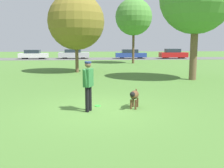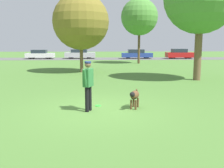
{
  "view_description": "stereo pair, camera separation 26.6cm",
  "coord_description": "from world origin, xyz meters",
  "px_view_note": "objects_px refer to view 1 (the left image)",
  "views": [
    {
      "loc": [
        -0.19,
        -8.82,
        2.3
      ],
      "look_at": [
        0.49,
        -0.0,
        0.9
      ],
      "focal_mm": 42.0,
      "sensor_mm": 36.0,
      "label": 1
    },
    {
      "loc": [
        0.08,
        -8.84,
        2.3
      ],
      "look_at": [
        0.49,
        -0.0,
        0.9
      ],
      "focal_mm": 42.0,
      "sensor_mm": 36.0,
      "label": 2
    }
  ],
  "objects_px": {
    "tree_far_right": "(134,17)",
    "parked_car_silver": "(74,54)",
    "person": "(88,82)",
    "parked_car_red": "(173,54)",
    "parked_car_white": "(33,54)",
    "dog": "(134,96)",
    "tree_mid_center": "(76,21)",
    "parked_car_blue": "(130,54)",
    "frisbee": "(98,106)"
  },
  "relations": [
    {
      "from": "tree_mid_center",
      "to": "person",
      "type": "bearing_deg",
      "value": -85.01
    },
    {
      "from": "frisbee",
      "to": "tree_mid_center",
      "type": "bearing_deg",
      "value": 96.92
    },
    {
      "from": "parked_car_silver",
      "to": "parked_car_white",
      "type": "bearing_deg",
      "value": -176.62
    },
    {
      "from": "tree_far_right",
      "to": "parked_car_white",
      "type": "bearing_deg",
      "value": 145.35
    },
    {
      "from": "frisbee",
      "to": "parked_car_white",
      "type": "bearing_deg",
      "value": 106.49
    },
    {
      "from": "parked_car_blue",
      "to": "parked_car_red",
      "type": "xyz_separation_m",
      "value": [
        6.22,
        -0.42,
        0.03
      ]
    },
    {
      "from": "person",
      "to": "parked_car_red",
      "type": "bearing_deg",
      "value": 1.75
    },
    {
      "from": "parked_car_silver",
      "to": "parked_car_blue",
      "type": "bearing_deg",
      "value": -0.8
    },
    {
      "from": "tree_far_right",
      "to": "parked_car_red",
      "type": "height_order",
      "value": "tree_far_right"
    },
    {
      "from": "tree_mid_center",
      "to": "parked_car_white",
      "type": "xyz_separation_m",
      "value": [
        -7.13,
        17.51,
        -3.24
      ]
    },
    {
      "from": "person",
      "to": "parked_car_white",
      "type": "xyz_separation_m",
      "value": [
        -8.17,
        29.38,
        -0.35
      ]
    },
    {
      "from": "person",
      "to": "parked_car_blue",
      "type": "height_order",
      "value": "person"
    },
    {
      "from": "dog",
      "to": "frisbee",
      "type": "bearing_deg",
      "value": -88.29
    },
    {
      "from": "tree_far_right",
      "to": "parked_car_blue",
      "type": "bearing_deg",
      "value": 83.53
    },
    {
      "from": "frisbee",
      "to": "parked_car_red",
      "type": "bearing_deg",
      "value": 67.59
    },
    {
      "from": "parked_car_blue",
      "to": "parked_car_white",
      "type": "bearing_deg",
      "value": -178.31
    },
    {
      "from": "tree_far_right",
      "to": "parked_car_blue",
      "type": "xyz_separation_m",
      "value": [
        1.01,
        8.91,
        -4.41
      ]
    },
    {
      "from": "dog",
      "to": "tree_far_right",
      "type": "height_order",
      "value": "tree_far_right"
    },
    {
      "from": "tree_far_right",
      "to": "parked_car_silver",
      "type": "xyz_separation_m",
      "value": [
        -7.21,
        9.16,
        -4.39
      ]
    },
    {
      "from": "parked_car_white",
      "to": "parked_car_silver",
      "type": "xyz_separation_m",
      "value": [
        5.69,
        0.24,
        0.03
      ]
    },
    {
      "from": "parked_car_silver",
      "to": "parked_car_red",
      "type": "relative_size",
      "value": 1.09
    },
    {
      "from": "tree_mid_center",
      "to": "tree_far_right",
      "type": "bearing_deg",
      "value": 56.13
    },
    {
      "from": "dog",
      "to": "frisbee",
      "type": "distance_m",
      "value": 1.42
    },
    {
      "from": "person",
      "to": "frisbee",
      "type": "bearing_deg",
      "value": -0.08
    },
    {
      "from": "dog",
      "to": "tree_mid_center",
      "type": "bearing_deg",
      "value": -146.88
    },
    {
      "from": "tree_far_right",
      "to": "tree_mid_center",
      "type": "relative_size",
      "value": 1.17
    },
    {
      "from": "person",
      "to": "tree_mid_center",
      "type": "relative_size",
      "value": 0.28
    },
    {
      "from": "person",
      "to": "parked_car_red",
      "type": "xyz_separation_m",
      "value": [
        11.96,
        28.95,
        -0.31
      ]
    },
    {
      "from": "parked_car_white",
      "to": "parked_car_blue",
      "type": "relative_size",
      "value": 0.88
    },
    {
      "from": "parked_car_red",
      "to": "tree_mid_center",
      "type": "bearing_deg",
      "value": -128.81
    },
    {
      "from": "person",
      "to": "parked_car_silver",
      "type": "height_order",
      "value": "person"
    },
    {
      "from": "parked_car_white",
      "to": "frisbee",
      "type": "bearing_deg",
      "value": -73.99
    },
    {
      "from": "tree_far_right",
      "to": "parked_car_silver",
      "type": "bearing_deg",
      "value": 128.21
    },
    {
      "from": "parked_car_blue",
      "to": "person",
      "type": "bearing_deg",
      "value": -99.34
    },
    {
      "from": "tree_far_right",
      "to": "parked_car_silver",
      "type": "relative_size",
      "value": 1.63
    },
    {
      "from": "dog",
      "to": "parked_car_red",
      "type": "distance_m",
      "value": 30.49
    },
    {
      "from": "parked_car_white",
      "to": "tree_mid_center",
      "type": "bearing_deg",
      "value": -68.31
    },
    {
      "from": "tree_far_right",
      "to": "dog",
      "type": "bearing_deg",
      "value": -98.82
    },
    {
      "from": "parked_car_silver",
      "to": "parked_car_blue",
      "type": "xyz_separation_m",
      "value": [
        8.22,
        -0.25,
        -0.02
      ]
    },
    {
      "from": "person",
      "to": "parked_car_red",
      "type": "relative_size",
      "value": 0.42
    },
    {
      "from": "dog",
      "to": "parked_car_red",
      "type": "xyz_separation_m",
      "value": [
        10.36,
        28.67,
        0.23
      ]
    },
    {
      "from": "dog",
      "to": "parked_car_red",
      "type": "bearing_deg",
      "value": -179.56
    },
    {
      "from": "parked_car_silver",
      "to": "dog",
      "type": "bearing_deg",
      "value": -81.14
    },
    {
      "from": "frisbee",
      "to": "parked_car_blue",
      "type": "distance_m",
      "value": 29.18
    },
    {
      "from": "person",
      "to": "parked_car_silver",
      "type": "bearing_deg",
      "value": 28.98
    },
    {
      "from": "parked_car_blue",
      "to": "parked_car_silver",
      "type": "bearing_deg",
      "value": 179.98
    },
    {
      "from": "parked_car_silver",
      "to": "tree_mid_center",
      "type": "bearing_deg",
      "value": -84.41
    },
    {
      "from": "parked_car_silver",
      "to": "parked_car_red",
      "type": "bearing_deg",
      "value": -1.72
    },
    {
      "from": "frisbee",
      "to": "parked_car_white",
      "type": "distance_m",
      "value": 29.91
    },
    {
      "from": "tree_mid_center",
      "to": "parked_car_blue",
      "type": "bearing_deg",
      "value": 68.83
    }
  ]
}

